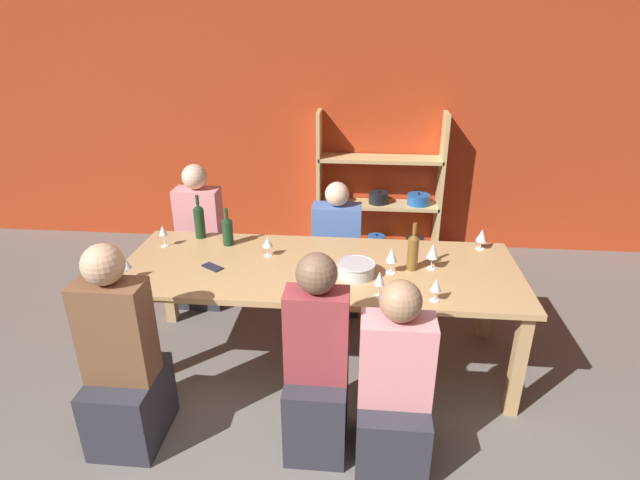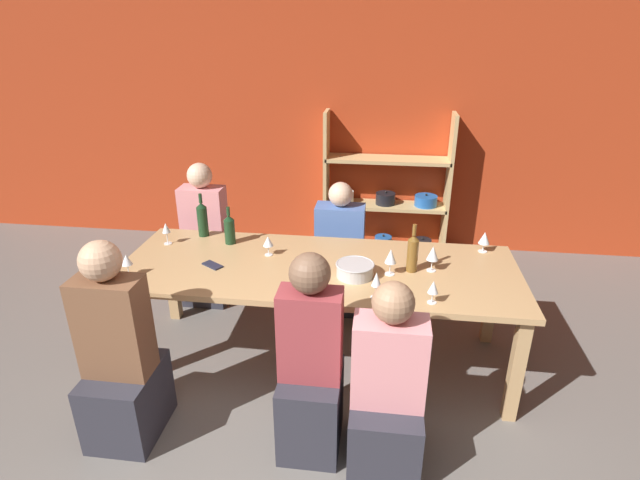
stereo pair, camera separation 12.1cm
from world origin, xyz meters
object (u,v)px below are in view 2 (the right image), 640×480
(shelf_unit, at_px, (386,203))
(person_far_b, at_px, (207,249))
(wine_glass_white_c, at_px, (391,257))
(wine_glass_red_a, at_px, (433,254))
(wine_glass_red_c, at_px, (268,242))
(wine_glass_white_b, at_px, (484,238))
(wine_glass_empty_a, at_px, (433,288))
(wine_glass_empty_b, at_px, (127,260))
(wine_glass_white_a, at_px, (376,280))
(wine_bottle_green, at_px, (230,229))
(wine_bottle_dark, at_px, (202,219))
(person_near_b, at_px, (121,366))
(mixing_bowl, at_px, (355,269))
(wine_bottle_amber, at_px, (413,253))
(wine_glass_red_b, at_px, (166,229))
(person_far_a, at_px, (339,262))
(cell_phone, at_px, (213,265))
(person_near_a, at_px, (387,399))
(person_near_c, at_px, (311,377))
(dining_table, at_px, (318,276))

(shelf_unit, xyz_separation_m, person_far_b, (-1.55, -1.22, -0.08))
(wine_glass_white_c, bearing_deg, wine_glass_red_a, 17.77)
(wine_glass_red_c, distance_m, wine_glass_white_b, 1.55)
(wine_glass_empty_a, height_order, wine_glass_empty_b, wine_glass_empty_b)
(wine_glass_white_a, xyz_separation_m, person_far_b, (-1.50, 1.19, -0.43))
(wine_bottle_green, xyz_separation_m, wine_bottle_dark, (-0.25, 0.12, 0.02))
(wine_glass_red_a, relative_size, person_near_b, 0.14)
(shelf_unit, height_order, wine_bottle_dark, shelf_unit)
(mixing_bowl, xyz_separation_m, wine_glass_empty_a, (0.48, -0.28, 0.05))
(wine_bottle_amber, relative_size, wine_glass_empty_b, 2.21)
(wine_glass_red_b, distance_m, person_far_a, 1.47)
(wine_glass_white_c, height_order, cell_phone, wine_glass_white_c)
(wine_bottle_dark, height_order, person_near_a, person_near_a)
(wine_bottle_amber, distance_m, person_far_b, 1.96)
(wine_bottle_green, height_order, person_far_a, person_far_a)
(wine_bottle_green, xyz_separation_m, wine_glass_empty_b, (-0.51, -0.59, -0.01))
(person_near_a, bearing_deg, wine_bottle_amber, 81.02)
(wine_glass_red_c, bearing_deg, person_near_a, -48.36)
(person_near_b, bearing_deg, wine_glass_empty_a, 14.00)
(person_near_a, height_order, person_near_c, person_near_c)
(shelf_unit, relative_size, person_near_c, 1.20)
(wine_glass_white_b, bearing_deg, wine_glass_red_c, -170.36)
(dining_table, xyz_separation_m, wine_glass_empty_b, (-1.21, -0.30, 0.19))
(shelf_unit, height_order, wine_glass_white_b, shelf_unit)
(wine_glass_white_a, distance_m, wine_glass_empty_a, 0.33)
(wine_bottle_amber, distance_m, wine_glass_red_b, 1.81)
(wine_glass_empty_a, bearing_deg, wine_bottle_green, 154.50)
(cell_phone, bearing_deg, wine_bottle_green, 88.56)
(wine_glass_red_c, xyz_separation_m, cell_phone, (-0.34, -0.22, -0.10))
(wine_glass_red_c, distance_m, person_near_c, 1.09)
(mixing_bowl, distance_m, person_far_a, 1.06)
(wine_glass_red_a, bearing_deg, wine_glass_white_c, -162.23)
(wine_glass_red_c, xyz_separation_m, person_far_b, (-0.73, 0.69, -0.42))
(mixing_bowl, bearing_deg, person_near_a, -72.29)
(cell_phone, bearing_deg, mixing_bowl, -1.23)
(wine_bottle_dark, relative_size, person_far_a, 0.30)
(wine_bottle_amber, bearing_deg, shelf_unit, 95.00)
(wine_bottle_dark, bearing_deg, wine_glass_empty_a, -25.41)
(wine_glass_white_a, relative_size, person_far_b, 0.14)
(wine_glass_white_b, relative_size, person_far_b, 0.12)
(wine_glass_white_b, bearing_deg, wine_glass_white_c, -146.33)
(shelf_unit, relative_size, wine_glass_empty_a, 10.32)
(wine_glass_white_a, distance_m, person_near_c, 0.68)
(wine_glass_red_b, distance_m, person_near_c, 1.65)
(wine_bottle_amber, xyz_separation_m, person_far_a, (-0.56, 0.83, -0.51))
(wine_bottle_dark, distance_m, wine_glass_red_c, 0.65)
(wine_glass_empty_b, distance_m, cell_phone, 0.55)
(cell_phone, bearing_deg, wine_bottle_dark, 115.45)
(wine_glass_empty_a, bearing_deg, wine_bottle_dark, 154.59)
(wine_glass_white_a, xyz_separation_m, cell_phone, (-1.12, 0.29, -0.11))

